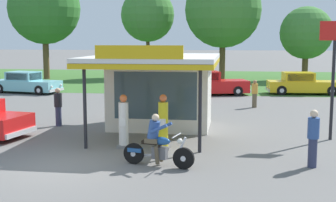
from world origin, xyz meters
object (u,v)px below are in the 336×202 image
(gas_pump_offside, at_px, (163,124))
(bystander_strolling_foreground, at_px, (58,106))
(parked_car_back_row_centre, at_px, (26,83))
(bystander_leaning_by_kiosk, at_px, (255,93))
(gas_pump_nearside, at_px, (124,124))
(parked_car_back_row_right, at_px, (208,84))
(parked_car_back_row_left, at_px, (303,84))
(bystander_chatting_near_pumps, at_px, (313,137))
(bystander_admiring_sedan, at_px, (159,94))
(motorcycle_with_rider, at_px, (157,145))
(roadside_pole_sign, at_px, (334,59))

(gas_pump_offside, height_order, bystander_strolling_foreground, gas_pump_offside)
(parked_car_back_row_centre, relative_size, bystander_leaning_by_kiosk, 3.41)
(gas_pump_offside, bearing_deg, gas_pump_nearside, -180.00)
(parked_car_back_row_right, relative_size, parked_car_back_row_centre, 1.07)
(parked_car_back_row_right, height_order, bystander_leaning_by_kiosk, parked_car_back_row_right)
(parked_car_back_row_left, xyz_separation_m, bystander_leaning_by_kiosk, (-3.59, -6.82, 0.12))
(gas_pump_nearside, relative_size, bystander_chatting_near_pumps, 1.09)
(parked_car_back_row_right, relative_size, bystander_chatting_near_pumps, 3.27)
(bystander_chatting_near_pumps, distance_m, bystander_leaning_by_kiosk, 11.91)
(bystander_chatting_near_pumps, distance_m, bystander_admiring_sedan, 11.87)
(parked_car_back_row_left, height_order, bystander_admiring_sedan, bystander_admiring_sedan)
(gas_pump_offside, relative_size, parked_car_back_row_left, 0.37)
(parked_car_back_row_left, relative_size, bystander_chatting_near_pumps, 3.03)
(parked_car_back_row_left, bearing_deg, bystander_chatting_near_pumps, -97.50)
(gas_pump_offside, xyz_separation_m, parked_car_back_row_centre, (-12.11, 15.08, -0.19))
(motorcycle_with_rider, xyz_separation_m, bystander_strolling_foreground, (-5.29, 5.67, 0.23))
(parked_car_back_row_centre, relative_size, bystander_chatting_near_pumps, 3.05)
(parked_car_back_row_centre, bearing_deg, gas_pump_offside, -51.23)
(bystander_admiring_sedan, bearing_deg, bystander_strolling_foreground, -126.15)
(bystander_chatting_near_pumps, xyz_separation_m, bystander_leaning_by_kiosk, (-1.13, 11.85, -0.11))
(gas_pump_nearside, relative_size, motorcycle_with_rider, 0.85)
(parked_car_back_row_centre, bearing_deg, roadside_pole_sign, -35.11)
(bystander_strolling_foreground, bearing_deg, gas_pump_nearside, -42.99)
(parked_car_back_row_right, bearing_deg, bystander_leaning_by_kiosk, -62.26)
(bystander_admiring_sedan, relative_size, roadside_pole_sign, 0.37)
(parked_car_back_row_centre, height_order, bystander_chatting_near_pumps, bystander_chatting_near_pumps)
(parked_car_back_row_centre, xyz_separation_m, parked_car_back_row_left, (19.26, 1.96, 0.00))
(roadside_pole_sign, bearing_deg, bystander_strolling_foreground, 174.01)
(bystander_admiring_sedan, distance_m, roadside_pole_sign, 9.96)
(gas_pump_offside, height_order, bystander_leaning_by_kiosk, gas_pump_offside)
(bystander_admiring_sedan, xyz_separation_m, roadside_pole_sign, (7.52, -6.16, 2.15))
(bystander_admiring_sedan, bearing_deg, gas_pump_nearside, -89.19)
(gas_pump_nearside, height_order, motorcycle_with_rider, gas_pump_nearside)
(bystander_admiring_sedan, height_order, roadside_pole_sign, roadside_pole_sign)
(gas_pump_nearside, distance_m, bystander_chatting_near_pumps, 6.30)
(parked_car_back_row_left, relative_size, roadside_pole_sign, 1.18)
(gas_pump_nearside, distance_m, parked_car_back_row_centre, 18.51)
(parked_car_back_row_centre, bearing_deg, gas_pump_nearside, -54.58)
(gas_pump_offside, relative_size, roadside_pole_sign, 0.43)
(parked_car_back_row_left, bearing_deg, bystander_leaning_by_kiosk, -117.76)
(gas_pump_nearside, relative_size, bystander_leaning_by_kiosk, 1.21)
(gas_pump_nearside, bearing_deg, motorcycle_with_rider, -54.75)
(gas_pump_nearside, bearing_deg, bystander_admiring_sedan, 90.81)
(bystander_chatting_near_pumps, height_order, roadside_pole_sign, roadside_pole_sign)
(gas_pump_nearside, xyz_separation_m, bystander_chatting_near_pumps, (6.08, -1.63, 0.06))
(bystander_chatting_near_pumps, bearing_deg, bystander_leaning_by_kiosk, 95.45)
(gas_pump_offside, height_order, bystander_admiring_sedan, gas_pump_offside)
(gas_pump_nearside, xyz_separation_m, bystander_leaning_by_kiosk, (4.95, 10.22, -0.05))
(motorcycle_with_rider, height_order, parked_car_back_row_centre, motorcycle_with_rider)
(parked_car_back_row_right, height_order, parked_car_back_row_left, parked_car_back_row_right)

